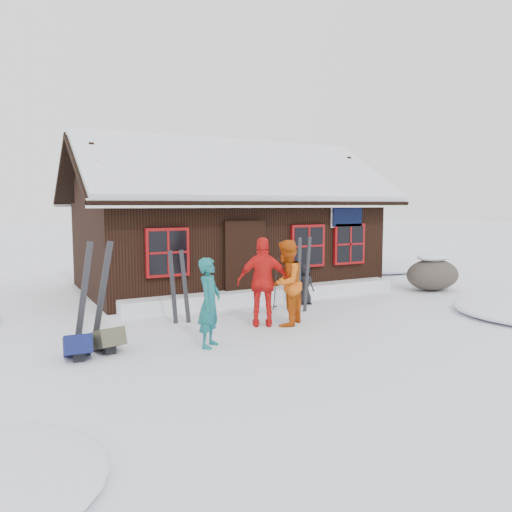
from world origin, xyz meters
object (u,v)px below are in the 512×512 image
object	(u,v)px
ski_poles	(273,285)
backpack_blue	(78,350)
boulder	(432,274)
skier_teal	(210,303)
ski_pair_left	(93,294)
skier_orange_right	(264,282)
skier_orange_left	(286,283)
skier_crouched	(305,284)
backpack_olive	(108,343)

from	to	relation	value
ski_poles	backpack_blue	world-z (taller)	ski_poles
boulder	skier_teal	bearing A→B (deg)	-163.67
boulder	ski_pair_left	world-z (taller)	ski_pair_left
skier_orange_right	backpack_blue	distance (m)	3.77
skier_orange_right	boulder	xyz separation A→B (m)	(6.35, 1.47, -0.42)
skier_orange_left	ski_pair_left	bearing A→B (deg)	-43.10
skier_teal	skier_crouched	xyz separation A→B (m)	(3.50, 2.31, -0.28)
skier_crouched	ski_poles	size ratio (longest dim) A/B	0.78
backpack_blue	backpack_olive	world-z (taller)	same
skier_crouched	backpack_blue	distance (m)	5.98
skier_crouched	boulder	world-z (taller)	skier_crouched
skier_crouched	backpack_blue	world-z (taller)	skier_crouched
skier_orange_right	skier_teal	bearing A→B (deg)	55.84
ski_pair_left	backpack_olive	distance (m)	0.94
backpack_olive	skier_teal	bearing A→B (deg)	-27.97
boulder	backpack_olive	size ratio (longest dim) A/B	2.93
skier_teal	skier_crouched	world-z (taller)	skier_teal
skier_crouched	boulder	distance (m)	4.37
skier_orange_right	ski_poles	distance (m)	1.60
skier_orange_left	skier_orange_right	xyz separation A→B (m)	(-0.45, 0.13, 0.03)
skier_orange_left	ski_pair_left	distance (m)	3.74
skier_orange_right	backpack_blue	bearing A→B (deg)	34.90
skier_crouched	backpack_olive	distance (m)	5.45
skier_orange_left	boulder	bearing A→B (deg)	157.58
skier_orange_left	backpack_blue	distance (m)	4.19
ski_pair_left	backpack_olive	size ratio (longest dim) A/B	3.37
backpack_olive	backpack_blue	bearing A→B (deg)	-172.14
skier_orange_left	backpack_olive	distance (m)	3.68
boulder	backpack_olive	world-z (taller)	boulder
ski_pair_left	ski_poles	bearing A→B (deg)	15.50
ski_pair_left	skier_crouched	bearing A→B (deg)	15.05
ski_pair_left	backpack_olive	bearing A→B (deg)	-76.21
skier_teal	skier_crouched	size ratio (longest dim) A/B	1.56
skier_orange_left	ski_poles	bearing A→B (deg)	-147.00
skier_orange_left	boulder	size ratio (longest dim) A/B	1.07
backpack_olive	boulder	bearing A→B (deg)	-0.10
boulder	ski_poles	bearing A→B (deg)	-177.81
skier_teal	backpack_olive	xyz separation A→B (m)	(-1.63, 0.50, -0.62)
backpack_blue	skier_orange_right	bearing A→B (deg)	12.32
ski_poles	skier_crouched	bearing A→B (deg)	11.41
skier_orange_right	backpack_olive	size ratio (longest dim) A/B	3.25
skier_teal	ski_pair_left	bearing A→B (deg)	101.18
backpack_blue	backpack_olive	xyz separation A→B (m)	(0.51, 0.17, 0.00)
skier_crouched	ski_poles	xyz separation A→B (m)	(-1.03, -0.21, 0.10)
skier_crouched	skier_orange_left	bearing A→B (deg)	-142.57
ski_poles	skier_teal	bearing A→B (deg)	-139.60
ski_pair_left	backpack_blue	bearing A→B (deg)	-115.79
skier_orange_right	skier_crouched	distance (m)	2.50
skier_orange_left	ski_poles	world-z (taller)	skier_orange_left
ski_pair_left	backpack_olive	xyz separation A→B (m)	(0.12, -0.57, -0.74)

